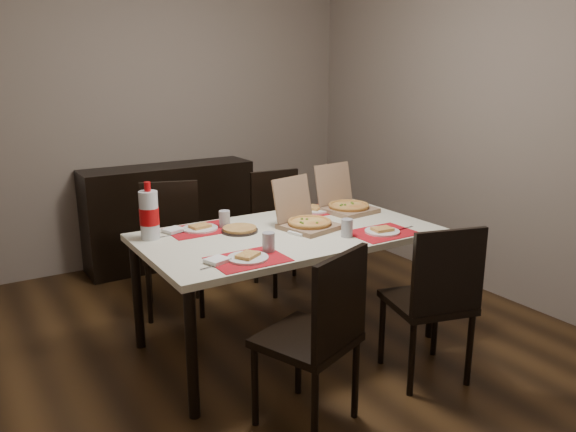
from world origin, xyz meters
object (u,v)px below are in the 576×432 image
object	(u,v)px
chair_near_left	(319,332)
chair_far_right	(281,224)
chair_near_right	(434,297)
chair_far_left	(172,241)
sideboard	(170,215)
pizza_box_center	(306,220)
dining_table	(288,242)
dip_bowl	(288,218)
soda_bottle	(149,215)

from	to	relation	value
chair_near_left	chair_far_right	world-z (taller)	same
chair_near_right	chair_far_left	xyz separation A→B (m)	(-0.86, 1.75, 0.00)
sideboard	chair_near_right	distance (m)	2.75
chair_near_left	pizza_box_center	distance (m)	1.02
dining_table	chair_far_right	size ratio (longest dim) A/B	1.94
chair_near_left	dip_bowl	distance (m)	1.20
dining_table	soda_bottle	world-z (taller)	soda_bottle
dining_table	pizza_box_center	xyz separation A→B (m)	(0.14, 0.01, 0.12)
sideboard	chair_far_left	size ratio (longest dim) A/B	1.61
dip_bowl	dining_table	bearing A→B (deg)	-121.47
pizza_box_center	dip_bowl	xyz separation A→B (m)	(0.00, 0.22, -0.04)
dip_bowl	soda_bottle	xyz separation A→B (m)	(-0.91, 0.08, 0.13)
dining_table	soda_bottle	bearing A→B (deg)	158.43
sideboard	chair_far_right	world-z (taller)	chair_far_right
sideboard	chair_near_left	xyz separation A→B (m)	(-0.26, -2.71, 0.06)
soda_bottle	dining_table	bearing A→B (deg)	-21.57
chair_near_right	soda_bottle	distance (m)	1.70
chair_near_left	chair_near_right	bearing A→B (deg)	0.94
dining_table	chair_far_left	world-z (taller)	chair_far_left
chair_near_right	dip_bowl	size ratio (longest dim) A/B	8.44
chair_near_right	pizza_box_center	bearing A→B (deg)	109.83
chair_near_left	sideboard	bearing A→B (deg)	84.46
sideboard	soda_bottle	bearing A→B (deg)	-113.68
chair_near_right	chair_far_left	world-z (taller)	same
sideboard	chair_far_right	bearing A→B (deg)	-59.08
sideboard	soda_bottle	xyz separation A→B (m)	(-0.69, -1.57, 0.45)
chair_near_left	soda_bottle	xyz separation A→B (m)	(-0.42, 1.14, 0.38)
dining_table	chair_near_right	size ratio (longest dim) A/B	1.94
dining_table	chair_far_right	world-z (taller)	chair_far_right
pizza_box_center	chair_near_left	bearing A→B (deg)	-120.07
chair_near_left	chair_far_left	distance (m)	1.77
chair_far_left	soda_bottle	distance (m)	0.81
chair_near_left	soda_bottle	bearing A→B (deg)	110.39
dip_bowl	soda_bottle	size ratio (longest dim) A/B	0.32
chair_near_left	chair_far_left	size ratio (longest dim) A/B	1.00
chair_near_right	chair_far_left	size ratio (longest dim) A/B	1.00
dining_table	chair_near_left	xyz separation A→B (m)	(-0.35, -0.84, -0.17)
sideboard	chair_near_right	bearing A→B (deg)	-78.99
pizza_box_center	sideboard	bearing A→B (deg)	96.88
dining_table	sideboard	bearing A→B (deg)	92.63
sideboard	chair_near_left	bearing A→B (deg)	-95.54
sideboard	dining_table	bearing A→B (deg)	-87.37
dip_bowl	chair_far_right	bearing A→B (deg)	62.09
chair_far_left	dip_bowl	world-z (taller)	chair_far_left
chair_near_right	chair_far_right	xyz separation A→B (m)	(0.06, 1.73, 0.00)
dining_table	chair_far_right	bearing A→B (deg)	61.16
chair_near_right	soda_bottle	bearing A→B (deg)	137.03
chair_near_right	sideboard	bearing A→B (deg)	101.01
dining_table	chair_near_left	size ratio (longest dim) A/B	1.94
dining_table	chair_far_right	xyz separation A→B (m)	(0.50, 0.90, -0.17)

